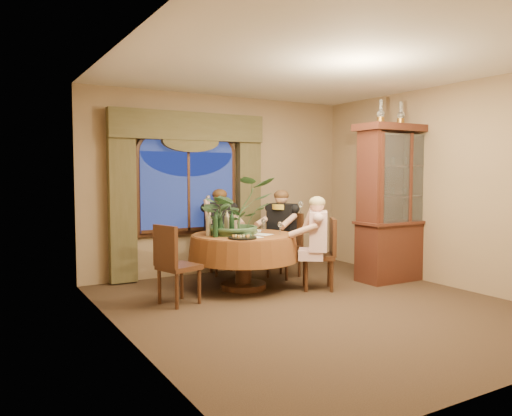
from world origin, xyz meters
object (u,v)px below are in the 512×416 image
stoneware_vase (233,224)px  olive_bowl (252,233)px  chair_right (318,254)px  chair_back_right (284,246)px  dining_table (243,261)px  chair_front_left (179,265)px  person_back (219,232)px  person_pink (318,244)px  person_scarf (282,233)px  oil_lamp_left (381,112)px  wine_bottle_2 (215,225)px  oil_lamp_center (401,114)px  china_cabinet (399,203)px  wine_bottle_0 (220,224)px  chair_back (224,244)px  wine_bottle_1 (232,223)px  oil_lamp_right (420,115)px  centerpiece_plant (234,186)px  wine_bottle_3 (208,223)px  wine_bottle_5 (227,222)px  wine_bottle_4 (217,222)px

stoneware_vase → olive_bowl: bearing=-51.1°
chair_right → chair_back_right: 0.89m
dining_table → chair_front_left: size_ratio=1.56×
chair_front_left → person_back: person_back is taller
dining_table → olive_bowl: 0.42m
chair_right → chair_back_right: (0.03, 0.89, 0.00)m
chair_front_left → olive_bowl: (1.14, 0.23, 0.30)m
chair_right → person_pink: size_ratio=0.75×
person_scarf → oil_lamp_left: bearing=-164.2°
oil_lamp_left → wine_bottle_2: size_ratio=1.03×
oil_lamp_center → olive_bowl: bearing=166.2°
chair_front_left → china_cabinet: bearing=68.2°
oil_lamp_center → chair_right: bearing=176.5°
chair_right → wine_bottle_0: size_ratio=2.91×
person_back → olive_bowl: bearing=94.9°
oil_lamp_left → chair_back: 3.06m
wine_bottle_1 → wine_bottle_2: 0.27m
chair_front_left → stoneware_vase: 1.13m
china_cabinet → olive_bowl: size_ratio=13.91×
oil_lamp_right → person_scarf: bearing=148.5°
centerpiece_plant → wine_bottle_3: 0.63m
wine_bottle_0 → wine_bottle_2: 0.10m
dining_table → person_scarf: bearing=26.0°
china_cabinet → person_pink: (-1.48, 0.01, -0.50)m
person_back → chair_front_left: bearing=55.3°
person_back → person_scarf: (0.79, -0.55, -0.01)m
dining_table → wine_bottle_5: (-0.22, 0.07, 0.54)m
oil_lamp_center → centerpiece_plant: size_ratio=0.29×
stoneware_vase → centerpiece_plant: bearing=-80.2°
olive_bowl → chair_front_left: bearing=-168.8°
wine_bottle_0 → wine_bottle_4: (0.10, 0.29, 0.00)m
person_scarf → stoneware_vase: person_scarf is taller
chair_back_right → wine_bottle_5: 1.22m
person_pink → wine_bottle_0: size_ratio=3.87×
chair_back → chair_front_left: size_ratio=1.00×
wine_bottle_2 → wine_bottle_3: size_ratio=1.00×
chair_back → person_pink: bearing=121.6°
wine_bottle_3 → wine_bottle_5: 0.27m
oil_lamp_left → oil_lamp_right: 0.79m
centerpiece_plant → person_pink: bearing=-38.8°
oil_lamp_center → wine_bottle_1: (-2.48, 0.57, -1.53)m
stoneware_vase → wine_bottle_3: size_ratio=0.78×
oil_lamp_right → wine_bottle_4: bearing=163.9°
china_cabinet → person_pink: 1.56m
oil_lamp_right → stoneware_vase: oil_lamp_right is taller
oil_lamp_left → wine_bottle_5: oil_lamp_left is taller
person_scarf → wine_bottle_3: 1.48m
chair_right → person_back: size_ratio=0.72×
chair_front_left → olive_bowl: 1.20m
centerpiece_plant → wine_bottle_5: size_ratio=3.54×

